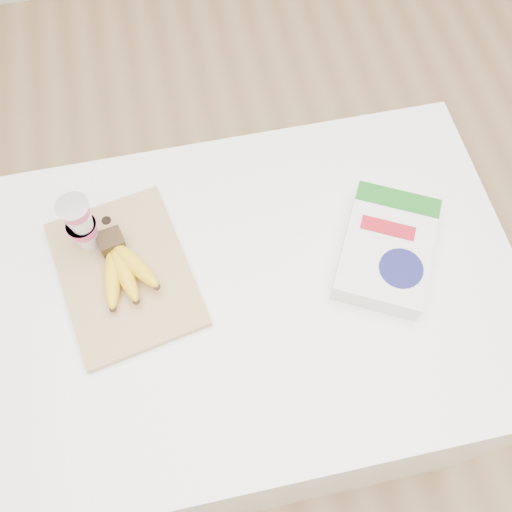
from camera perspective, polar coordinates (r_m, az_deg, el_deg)
The scene contains 6 objects.
room at distance 0.68m, azimuth -2.15°, elevation 14.20°, with size 4.00×4.00×4.00m.
table at distance 1.52m, azimuth -0.94°, elevation -9.42°, with size 1.11×0.74×0.83m, color white.
cutting_board at distance 1.16m, azimuth -12.96°, elevation -1.68°, with size 0.24×0.33×0.02m, color tan.
bananas at distance 1.13m, azimuth -13.26°, elevation -1.07°, with size 0.12×0.17×0.05m.
yogurt_stack at distance 1.13m, azimuth -17.12°, elevation 3.12°, with size 0.07×0.06×0.14m.
cereal_box at distance 1.16m, azimuth 12.95°, elevation 0.73°, with size 0.27×0.30×0.06m.
Camera 1 is at (-0.07, -0.44, 1.87)m, focal length 40.00 mm.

